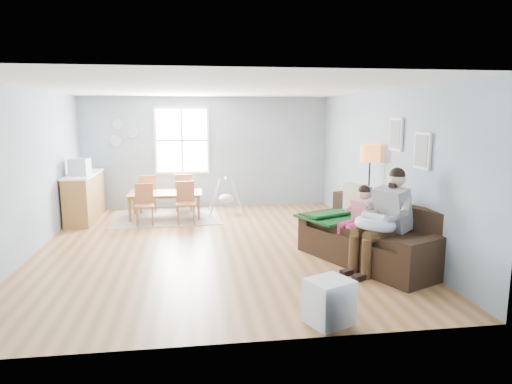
{
  "coord_description": "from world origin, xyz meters",
  "views": [
    {
      "loc": [
        -0.37,
        -7.75,
        2.27
      ],
      "look_at": [
        0.67,
        -0.36,
        1.0
      ],
      "focal_mm": 32.0,
      "sensor_mm": 36.0,
      "label": 1
    }
  ],
  "objects": [
    {
      "name": "room",
      "position": [
        0.0,
        0.0,
        2.42
      ],
      "size": [
        8.4,
        9.4,
        3.9
      ],
      "color": "olive"
    },
    {
      "name": "window",
      "position": [
        -0.6,
        3.46,
        1.65
      ],
      "size": [
        1.32,
        0.08,
        1.62
      ],
      "color": "white",
      "rests_on": "room"
    },
    {
      "name": "pictures",
      "position": [
        2.97,
        -1.05,
        1.85
      ],
      "size": [
        0.05,
        1.34,
        0.74
      ],
      "color": "white",
      "rests_on": "room"
    },
    {
      "name": "wall_plates",
      "position": [
        -2.0,
        3.47,
        1.83
      ],
      "size": [
        0.67,
        0.02,
        0.66
      ],
      "color": "#8998A5",
      "rests_on": "room"
    },
    {
      "name": "sofa",
      "position": [
        2.37,
        -1.26,
        0.33
      ],
      "size": [
        1.86,
        2.5,
        0.93
      ],
      "color": "black",
      "rests_on": "room"
    },
    {
      "name": "green_throw",
      "position": [
        1.97,
        -0.6,
        0.59
      ],
      "size": [
        1.33,
        1.26,
        0.04
      ],
      "primitive_type": "cube",
      "rotation": [
        0.0,
        0.0,
        0.43
      ],
      "color": "#124F22",
      "rests_on": "sofa"
    },
    {
      "name": "beige_pillow",
      "position": [
        2.33,
        -0.61,
        0.85
      ],
      "size": [
        0.32,
        0.57,
        0.55
      ],
      "primitive_type": "cube",
      "rotation": [
        0.0,
        0.0,
        0.31
      ],
      "color": "tan",
      "rests_on": "sofa"
    },
    {
      "name": "father",
      "position": [
        2.38,
        -1.61,
        0.81
      ],
      "size": [
        1.14,
        0.84,
        1.51
      ],
      "color": "gray",
      "rests_on": "sofa"
    },
    {
      "name": "nursing_pillow",
      "position": [
        2.22,
        -1.69,
        0.72
      ],
      "size": [
        0.8,
        0.8,
        0.24
      ],
      "primitive_type": "torus",
      "rotation": [
        0.0,
        0.14,
        0.45
      ],
      "color": "#CBE8FF",
      "rests_on": "father"
    },
    {
      "name": "infant",
      "position": [
        2.2,
        -1.66,
        0.81
      ],
      "size": [
        0.3,
        0.38,
        0.15
      ],
      "color": "silver",
      "rests_on": "nursing_pillow"
    },
    {
      "name": "toddler",
      "position": [
        2.2,
        -1.09,
        0.79
      ],
      "size": [
        0.64,
        0.54,
        0.96
      ],
      "color": "white",
      "rests_on": "sofa"
    },
    {
      "name": "floor_lamp",
      "position": [
        2.8,
        0.05,
        1.44
      ],
      "size": [
        0.35,
        0.35,
        1.74
      ],
      "color": "black",
      "rests_on": "room"
    },
    {
      "name": "storage_cube",
      "position": [
        1.07,
        -3.2,
        0.25
      ],
      "size": [
        0.58,
        0.55,
        0.5
      ],
      "color": "white",
      "rests_on": "room"
    },
    {
      "name": "rug",
      "position": [
        -0.97,
        2.35,
        0.01
      ],
      "size": [
        2.42,
        1.88,
        0.01
      ],
      "primitive_type": "cube",
      "rotation": [
        0.0,
        0.0,
        0.05
      ],
      "color": "#A19993",
      "rests_on": "room"
    },
    {
      "name": "dining_table",
      "position": [
        -0.97,
        2.35,
        0.28
      ],
      "size": [
        1.63,
        0.93,
        0.57
      ],
      "primitive_type": "imported",
      "rotation": [
        0.0,
        0.0,
        -0.02
      ],
      "color": "olive",
      "rests_on": "rug"
    },
    {
      "name": "chair_sw",
      "position": [
        -1.37,
        1.75,
        0.48
      ],
      "size": [
        0.42,
        0.42,
        0.86
      ],
      "color": "#A06237",
      "rests_on": "rug"
    },
    {
      "name": "chair_se",
      "position": [
        -0.52,
        1.79,
        0.5
      ],
      "size": [
        0.4,
        0.4,
        0.88
      ],
      "color": "#A06237",
      "rests_on": "rug"
    },
    {
      "name": "chair_nw",
      "position": [
        -1.41,
        2.91,
        0.51
      ],
      "size": [
        0.47,
        0.47,
        0.9
      ],
      "color": "#A06237",
      "rests_on": "rug"
    },
    {
      "name": "chair_ne",
      "position": [
        -0.58,
        2.94,
        0.51
      ],
      "size": [
        0.41,
        0.41,
        0.91
      ],
      "color": "#A06237",
      "rests_on": "rug"
    },
    {
      "name": "counter",
      "position": [
        -2.7,
        2.42,
        0.52
      ],
      "size": [
        0.55,
        1.83,
        1.02
      ],
      "color": "olive",
      "rests_on": "room"
    },
    {
      "name": "monitor",
      "position": [
        -2.69,
        2.07,
        1.2
      ],
      "size": [
        0.41,
        0.39,
        0.35
      ],
      "color": "#ACACB1",
      "rests_on": "counter"
    },
    {
      "name": "baby_swing",
      "position": [
        0.39,
        2.62,
        0.37
      ],
      "size": [
        0.82,
        0.83,
        0.83
      ],
      "color": "#ACACB1",
      "rests_on": "room"
    }
  ]
}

